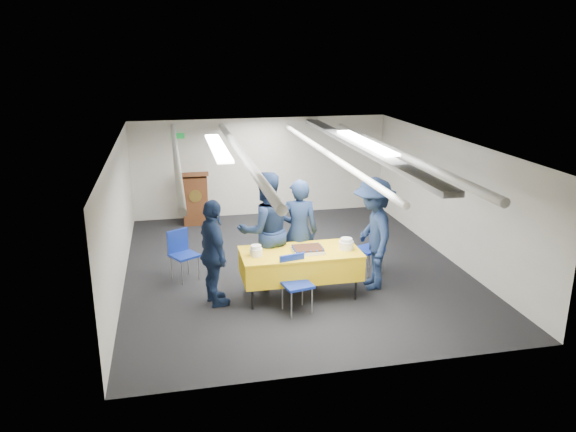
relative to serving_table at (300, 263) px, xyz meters
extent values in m
plane|color=black|center=(0.15, 1.22, -0.56)|extent=(7.00, 7.00, 0.00)
cube|color=beige|center=(0.15, 4.71, 0.59)|extent=(6.00, 0.02, 2.30)
cube|color=beige|center=(-2.84, 1.22, 0.59)|extent=(0.02, 7.00, 2.30)
cube|color=beige|center=(3.14, 1.22, 0.59)|extent=(0.02, 7.00, 2.30)
cube|color=white|center=(0.15, 1.22, 1.73)|extent=(6.00, 7.00, 0.02)
cylinder|color=silver|center=(-1.85, 1.22, 1.62)|extent=(0.10, 6.90, 0.10)
cylinder|color=silver|center=(-0.75, 1.22, 1.58)|extent=(0.14, 6.90, 0.14)
cylinder|color=silver|center=(0.75, 1.22, 1.54)|extent=(0.10, 6.90, 0.10)
cylinder|color=silver|center=(2.05, 1.22, 1.50)|extent=(0.14, 6.90, 0.14)
cube|color=gray|center=(1.35, 1.22, 1.64)|extent=(0.28, 6.90, 0.08)
cube|color=white|center=(-1.15, 1.22, 1.71)|extent=(0.25, 2.60, 0.04)
cube|color=white|center=(1.45, 1.22, 1.71)|extent=(0.25, 2.60, 0.04)
cube|color=#0C591E|center=(-1.75, 4.69, 1.39)|extent=(0.30, 0.04, 0.12)
cylinder|color=black|center=(-0.83, -0.33, -0.38)|extent=(0.04, 0.04, 0.36)
cylinder|color=black|center=(0.83, -0.33, -0.38)|extent=(0.04, 0.04, 0.36)
cylinder|color=black|center=(-0.83, 0.33, -0.38)|extent=(0.04, 0.04, 0.36)
cylinder|color=black|center=(0.83, 0.33, -0.38)|extent=(0.04, 0.04, 0.36)
cube|color=yellow|center=(0.00, 0.00, -0.01)|extent=(1.89, 0.89, 0.39)
cube|color=yellow|center=(0.00, 0.00, 0.20)|extent=(1.91, 0.91, 0.03)
cube|color=white|center=(0.11, -0.06, 0.24)|extent=(0.47, 0.38, 0.06)
cube|color=black|center=(0.11, -0.06, 0.28)|extent=(0.45, 0.36, 0.02)
sphere|color=navy|center=(-0.10, -0.23, 0.28)|extent=(0.04, 0.04, 0.04)
sphere|color=navy|center=(-0.10, 0.11, 0.28)|extent=(0.04, 0.04, 0.04)
sphere|color=navy|center=(0.00, -0.23, 0.28)|extent=(0.04, 0.04, 0.04)
sphere|color=navy|center=(0.00, 0.11, 0.28)|extent=(0.04, 0.04, 0.04)
sphere|color=navy|center=(0.11, -0.23, 0.28)|extent=(0.04, 0.04, 0.04)
sphere|color=navy|center=(0.11, 0.11, 0.28)|extent=(0.04, 0.04, 0.04)
sphere|color=navy|center=(0.21, -0.23, 0.28)|extent=(0.04, 0.04, 0.04)
sphere|color=navy|center=(0.21, 0.11, 0.28)|extent=(0.04, 0.04, 0.04)
sphere|color=navy|center=(0.31, -0.23, 0.28)|extent=(0.04, 0.04, 0.04)
sphere|color=navy|center=(0.31, 0.11, 0.28)|extent=(0.04, 0.04, 0.04)
sphere|color=navy|center=(-0.12, -0.15, 0.28)|extent=(0.04, 0.04, 0.04)
sphere|color=navy|center=(0.33, -0.15, 0.28)|extent=(0.04, 0.04, 0.04)
sphere|color=navy|center=(-0.12, -0.06, 0.28)|extent=(0.04, 0.04, 0.04)
sphere|color=navy|center=(0.33, -0.06, 0.28)|extent=(0.04, 0.04, 0.04)
sphere|color=navy|center=(-0.12, 0.02, 0.28)|extent=(0.04, 0.04, 0.04)
sphere|color=navy|center=(0.33, 0.02, 0.28)|extent=(0.04, 0.04, 0.04)
cylinder|color=white|center=(-0.72, -0.05, 0.27)|extent=(0.20, 0.20, 0.12)
cylinder|color=white|center=(-0.72, -0.05, 0.36)|extent=(0.16, 0.16, 0.05)
cylinder|color=white|center=(0.75, -0.05, 0.27)|extent=(0.24, 0.24, 0.13)
cylinder|color=white|center=(0.75, -0.05, 0.36)|extent=(0.19, 0.19, 0.05)
cube|color=#5F3017|center=(-1.45, 4.27, -0.01)|extent=(0.55, 0.45, 1.10)
cube|color=#5F3017|center=(-1.45, 4.24, 0.59)|extent=(0.62, 0.53, 0.21)
cylinder|color=gold|center=(-1.45, 4.03, 0.14)|extent=(0.28, 0.02, 0.28)
cylinder|color=gray|center=(-0.31, -0.76, -0.34)|extent=(0.02, 0.02, 0.43)
cylinder|color=gray|center=(0.02, -0.69, -0.34)|extent=(0.02, 0.02, 0.43)
cylinder|color=gray|center=(-0.38, -0.42, -0.34)|extent=(0.02, 0.02, 0.43)
cylinder|color=gray|center=(-0.05, -0.35, -0.34)|extent=(0.02, 0.02, 0.43)
cube|color=navy|center=(-0.18, -0.55, -0.11)|extent=(0.50, 0.50, 0.04)
cube|color=navy|center=(-0.22, -0.37, 0.11)|extent=(0.40, 0.12, 0.40)
cylinder|color=gray|center=(1.19, 0.77, -0.34)|extent=(0.02, 0.02, 0.43)
cylinder|color=gray|center=(1.32, 0.46, -0.34)|extent=(0.02, 0.02, 0.43)
cylinder|color=gray|center=(1.51, 0.89, -0.34)|extent=(0.02, 0.02, 0.43)
cylinder|color=gray|center=(1.63, 0.58, -0.34)|extent=(0.02, 0.02, 0.43)
cube|color=navy|center=(1.41, 0.68, -0.11)|extent=(0.54, 0.54, 0.04)
cube|color=navy|center=(1.59, 0.74, 0.11)|extent=(0.18, 0.39, 0.40)
cylinder|color=gray|center=(-1.87, 0.81, -0.34)|extent=(0.02, 0.02, 0.43)
cylinder|color=gray|center=(-1.57, 0.98, -0.34)|extent=(0.02, 0.02, 0.43)
cylinder|color=gray|center=(-2.04, 1.11, -0.34)|extent=(0.02, 0.02, 0.43)
cylinder|color=gray|center=(-1.74, 1.28, -0.34)|extent=(0.02, 0.02, 0.43)
cube|color=navy|center=(-1.81, 1.05, -0.11)|extent=(0.57, 0.57, 0.04)
cube|color=navy|center=(-1.90, 1.21, 0.11)|extent=(0.37, 0.24, 0.40)
imported|color=#0E1A32|center=(0.11, 0.58, 0.34)|extent=(0.72, 0.54, 1.80)
imported|color=#0E1A32|center=(-0.47, 0.52, 0.43)|extent=(1.08, 0.91, 1.97)
imported|color=#0E1A32|center=(-1.37, -0.02, 0.29)|extent=(0.62, 1.06, 1.70)
imported|color=#0E1A32|center=(1.26, 0.10, 0.38)|extent=(0.84, 1.29, 1.88)
camera|label=1|loc=(-1.94, -8.15, 3.37)|focal=35.00mm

